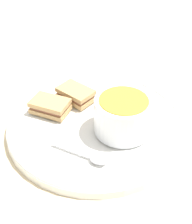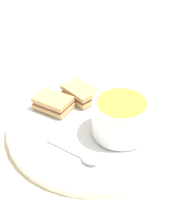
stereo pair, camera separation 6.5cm
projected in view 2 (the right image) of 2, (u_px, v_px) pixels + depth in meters
ground_plane at (96, 128)px, 0.68m from camera, size 2.40×2.40×0.00m
plate at (96, 124)px, 0.67m from camera, size 0.38×0.38×0.02m
soup_bowl at (120, 118)px, 0.61m from camera, size 0.11×0.11×0.07m
spoon at (86, 157)px, 0.57m from camera, size 0.03×0.12×0.01m
sandwich_half_near at (80, 93)px, 0.72m from camera, size 0.07×0.09×0.03m
sandwich_half_far at (53, 103)px, 0.69m from camera, size 0.06×0.09×0.03m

